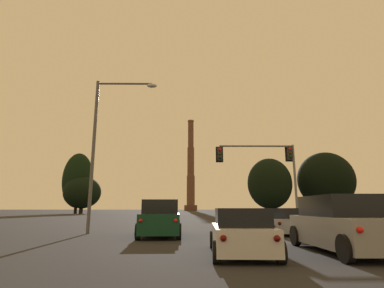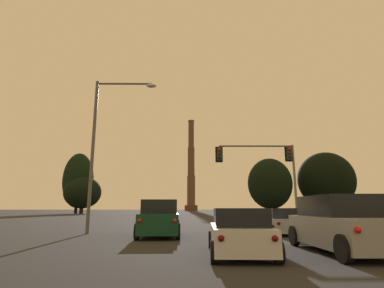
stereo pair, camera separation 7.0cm
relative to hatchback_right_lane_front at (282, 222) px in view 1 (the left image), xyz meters
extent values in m
cube|color=gray|center=(0.00, 0.10, -0.14)|extent=(1.74, 4.01, 0.72)
cube|color=black|center=(0.00, -0.30, 0.50)|extent=(1.57, 1.91, 0.55)
cylinder|color=black|center=(-0.83, 1.73, -0.36)|extent=(0.22, 0.60, 0.60)
cylinder|color=black|center=(0.85, 1.72, -0.36)|extent=(0.22, 0.60, 0.60)
cylinder|color=black|center=(-0.85, -1.52, -0.36)|extent=(0.22, 0.60, 0.60)
cylinder|color=black|center=(0.83, -1.53, -0.36)|extent=(0.22, 0.60, 0.60)
sphere|color=#500705|center=(-0.69, -1.92, 0.02)|extent=(0.17, 0.17, 0.17)
sphere|color=#500705|center=(0.67, -1.93, 0.02)|extent=(0.17, 0.17, 0.17)
cube|color=gray|center=(-0.13, -7.13, 0.02)|extent=(1.92, 4.80, 0.95)
cube|color=black|center=(-0.13, -7.01, 0.84)|extent=(1.78, 2.80, 0.70)
cylinder|color=black|center=(-1.07, -5.21, -0.28)|extent=(0.22, 0.76, 0.76)
cylinder|color=black|center=(0.81, -5.20, -0.28)|extent=(0.22, 0.76, 0.76)
cylinder|color=black|center=(-1.07, -9.06, -0.28)|extent=(0.22, 0.76, 0.76)
sphere|color=red|center=(-0.91, -9.55, 0.23)|extent=(0.17, 0.17, 0.17)
cube|color=#0F3823|center=(-6.75, -1.11, 0.02)|extent=(2.15, 4.89, 0.95)
cube|color=black|center=(-6.75, -0.99, 0.84)|extent=(1.91, 2.88, 0.70)
cylinder|color=black|center=(-7.78, 0.77, -0.28)|extent=(0.26, 0.77, 0.76)
cylinder|color=black|center=(-5.90, 0.86, -0.28)|extent=(0.26, 0.77, 0.76)
cylinder|color=black|center=(-7.59, -3.07, -0.28)|extent=(0.26, 0.77, 0.76)
cylinder|color=black|center=(-5.72, -2.98, -0.28)|extent=(0.26, 0.77, 0.76)
sphere|color=red|center=(-7.41, -3.56, 0.23)|extent=(0.17, 0.17, 0.17)
sphere|color=red|center=(-5.85, -3.49, 0.23)|extent=(0.17, 0.17, 0.17)
cube|color=silver|center=(-3.59, -7.44, -0.14)|extent=(1.91, 4.08, 0.72)
cube|color=black|center=(-3.61, -7.84, 0.50)|extent=(1.65, 1.97, 0.55)
cylinder|color=black|center=(-4.36, -5.78, -0.36)|extent=(0.25, 0.61, 0.60)
cylinder|color=black|center=(-2.68, -5.86, -0.36)|extent=(0.25, 0.61, 0.60)
cylinder|color=black|center=(-4.51, -9.02, -0.36)|extent=(0.25, 0.61, 0.60)
cylinder|color=black|center=(-2.83, -9.10, -0.36)|extent=(0.25, 0.61, 0.60)
sphere|color=#500705|center=(-4.37, -9.43, 0.02)|extent=(0.17, 0.17, 0.17)
sphere|color=#500705|center=(-3.01, -9.49, 0.02)|extent=(0.17, 0.17, 0.17)
cylinder|color=slate|center=(2.88, 5.50, 2.48)|extent=(0.18, 0.18, 6.29)
cylinder|color=black|center=(2.88, 5.50, -0.61)|extent=(0.40, 0.40, 0.10)
cube|color=#282828|center=(2.59, 5.50, 4.96)|extent=(0.34, 0.34, 1.04)
cube|color=black|center=(2.59, 5.68, 4.96)|extent=(0.58, 0.03, 1.25)
sphere|color=red|center=(2.59, 5.31, 5.28)|extent=(0.22, 0.22, 0.22)
sphere|color=#352604|center=(2.59, 5.31, 4.96)|extent=(0.22, 0.22, 0.22)
sphere|color=black|center=(2.59, 5.31, 4.63)|extent=(0.22, 0.22, 0.22)
cylinder|color=slate|center=(0.01, 5.50, 5.53)|extent=(5.75, 0.14, 0.14)
sphere|color=slate|center=(2.88, 5.50, 5.53)|extent=(0.18, 0.18, 0.18)
cube|color=#282828|center=(-2.87, 5.50, 4.89)|extent=(0.34, 0.34, 1.04)
cube|color=black|center=(-2.87, 5.68, 4.89)|extent=(0.58, 0.03, 1.25)
sphere|color=red|center=(-2.87, 5.31, 5.21)|extent=(0.22, 0.22, 0.22)
sphere|color=#352604|center=(-2.87, 5.31, 4.89)|extent=(0.22, 0.22, 0.22)
sphere|color=black|center=(-2.87, 5.31, 4.56)|extent=(0.22, 0.22, 0.22)
cylinder|color=#56565B|center=(-11.03, 0.38, 3.99)|extent=(0.20, 0.20, 9.30)
cylinder|color=#56565B|center=(-9.32, 0.38, 8.49)|extent=(3.42, 0.12, 0.12)
sphere|color=#56565B|center=(-11.03, 0.38, 8.49)|extent=(0.20, 0.20, 0.20)
ellipsoid|color=silver|center=(-7.61, 0.38, 8.37)|extent=(0.64, 0.36, 0.26)
cylinder|color=#523427|center=(-4.35, 142.42, 0.81)|extent=(6.75, 6.75, 2.95)
cylinder|color=brown|center=(-4.35, 142.42, 9.97)|extent=(4.22, 4.22, 15.38)
cylinder|color=brown|center=(-4.35, 142.42, 25.35)|extent=(3.63, 3.63, 15.38)
cylinder|color=brown|center=(-4.35, 142.42, 40.73)|extent=(3.04, 3.04, 15.38)
cylinder|color=brown|center=(-4.35, 142.42, 48.08)|extent=(3.40, 3.40, 0.70)
cylinder|color=black|center=(-34.66, 62.12, 0.99)|extent=(0.79, 0.79, 3.30)
ellipsoid|color=black|center=(-34.66, 62.12, 8.01)|extent=(7.86, 7.07, 14.33)
cylinder|color=black|center=(29.08, 57.47, 0.84)|extent=(1.39, 1.39, 3.01)
ellipsoid|color=black|center=(29.08, 57.47, 7.61)|extent=(13.91, 12.51, 14.04)
cylinder|color=black|center=(-32.66, 60.47, 0.51)|extent=(0.94, 0.94, 2.35)
ellipsoid|color=black|center=(-32.66, 60.47, 4.71)|extent=(9.43, 8.49, 8.08)
cylinder|color=black|center=(14.33, 55.41, 0.70)|extent=(1.06, 1.06, 2.74)
ellipsoid|color=black|center=(14.33, 55.41, 6.64)|extent=(10.64, 9.58, 12.18)
camera|label=1|loc=(-5.25, -17.38, 0.77)|focal=28.00mm
camera|label=2|loc=(-5.18, -17.38, 0.77)|focal=28.00mm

